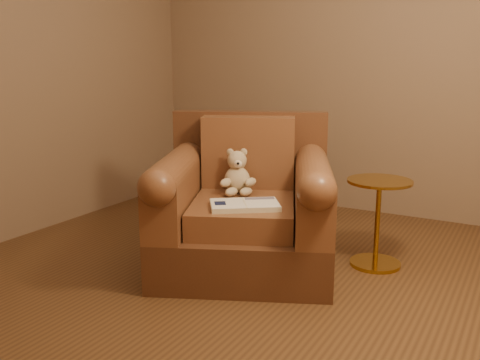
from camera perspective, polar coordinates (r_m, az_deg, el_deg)
The scene contains 5 objects.
floor at distance 3.17m, azimuth 1.21°, elevation -11.75°, with size 4.00×4.00×0.00m, color brown.
armchair at distance 3.43m, azimuth 0.51°, elevation -3.17°, with size 1.39×1.36×0.96m.
teddy_bear at distance 3.47m, azimuth -0.28°, elevation 0.41°, with size 0.22×0.25×0.30m.
guidebook at distance 3.15m, azimuth 0.50°, elevation -2.69°, with size 0.47×0.43×0.03m.
side_table at distance 3.54m, azimuth 14.46°, elevation -4.15°, with size 0.41×0.41×0.57m.
Camera 1 is at (1.35, -2.54, 1.31)m, focal length 40.00 mm.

